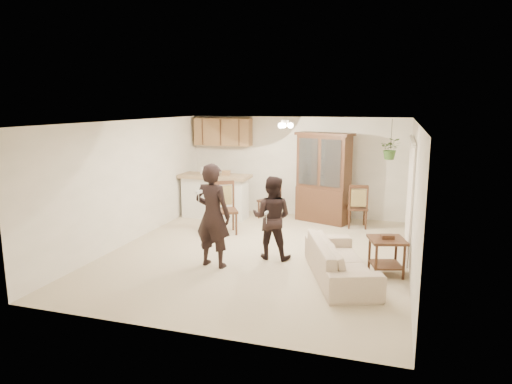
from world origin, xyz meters
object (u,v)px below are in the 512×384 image
(china_hutch, at_px, (324,178))
(chair_hutch_left, at_px, (269,207))
(child, at_px, (272,223))
(sofa, at_px, (341,257))
(adult, at_px, (213,216))
(side_table, at_px, (386,256))
(chair_hutch_right, at_px, (357,215))
(chair_bar, at_px, (225,219))

(china_hutch, relative_size, chair_hutch_left, 2.10)
(china_hutch, bearing_deg, child, -80.21)
(sofa, relative_size, adult, 1.04)
(side_table, bearing_deg, chair_hutch_right, 104.23)
(child, relative_size, side_table, 1.91)
(child, bearing_deg, adult, 39.73)
(sofa, xyz_separation_m, child, (-1.34, 0.64, 0.31))
(chair_hutch_right, bearing_deg, china_hutch, -28.80)
(chair_hutch_left, bearing_deg, adult, -56.13)
(adult, relative_size, child, 1.33)
(sofa, xyz_separation_m, side_table, (0.71, 0.40, -0.04))
(child, distance_m, chair_hutch_left, 2.94)
(sofa, bearing_deg, chair_bar, 34.73)
(sofa, distance_m, child, 1.52)
(sofa, relative_size, chair_bar, 1.64)
(sofa, relative_size, chair_hutch_right, 1.83)
(chair_hutch_right, bearing_deg, side_table, 93.75)
(sofa, distance_m, side_table, 0.82)
(china_hutch, bearing_deg, chair_bar, -119.55)
(adult, bearing_deg, chair_bar, -66.55)
(china_hutch, distance_m, chair_hutch_left, 1.52)
(chair_hutch_left, bearing_deg, chair_bar, -76.33)
(child, relative_size, chair_hutch_left, 1.32)
(side_table, relative_size, chair_hutch_left, 0.69)
(side_table, xyz_separation_m, chair_hutch_left, (-2.88, 3.04, -0.04))
(adult, distance_m, chair_hutch_left, 3.57)
(sofa, height_order, adult, adult)
(child, height_order, chair_bar, child)
(side_table, distance_m, chair_hutch_right, 3.00)
(sofa, bearing_deg, chair_hutch_left, 11.85)
(sofa, height_order, child, child)
(sofa, xyz_separation_m, china_hutch, (-0.86, 3.58, 0.70))
(chair_hutch_left, xyz_separation_m, chair_hutch_right, (2.15, -0.14, 0.00))
(china_hutch, xyz_separation_m, chair_bar, (-1.89, -1.66, -0.74))
(chair_hutch_right, bearing_deg, child, 53.14)
(child, height_order, chair_hutch_left, child)
(chair_hutch_left, bearing_deg, china_hutch, 40.59)
(china_hutch, height_order, chair_hutch_left, china_hutch)
(sofa, distance_m, china_hutch, 3.75)
(chair_bar, bearing_deg, sofa, -64.21)
(adult, distance_m, chair_bar, 2.15)
(child, xyz_separation_m, chair_bar, (-1.41, 1.27, -0.35))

